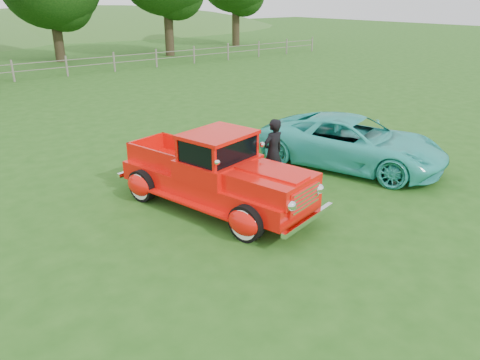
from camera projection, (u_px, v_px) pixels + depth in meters
ground at (290, 220)px, 10.15m from camera, size 140.00×140.00×0.00m
fence_line at (13, 71)px, 25.92m from camera, size 48.00×0.12×1.20m
red_pickup at (216, 174)px, 10.51m from camera, size 3.01×5.25×1.78m
teal_sedan at (352, 142)px, 13.08m from camera, size 3.90×5.59×1.42m
man at (273, 152)px, 11.75m from camera, size 0.64×0.44×1.73m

